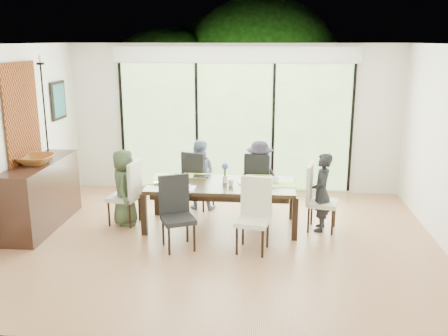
# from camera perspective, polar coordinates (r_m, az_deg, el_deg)

# --- Properties ---
(floor) EXTENTS (6.00, 5.00, 0.01)m
(floor) POSITION_cam_1_polar(r_m,az_deg,el_deg) (7.11, -0.18, -8.37)
(floor) COLOR brown
(floor) RESTS_ON ground
(ceiling) EXTENTS (6.00, 5.00, 0.01)m
(ceiling) POSITION_cam_1_polar(r_m,az_deg,el_deg) (6.56, -0.20, 14.03)
(ceiling) COLOR white
(ceiling) RESTS_ON wall_back
(wall_back) EXTENTS (6.00, 0.02, 2.70)m
(wall_back) POSITION_cam_1_polar(r_m,az_deg,el_deg) (9.17, 1.26, 5.64)
(wall_back) COLOR silver
(wall_back) RESTS_ON floor
(wall_front) EXTENTS (6.00, 0.02, 2.70)m
(wall_front) POSITION_cam_1_polar(r_m,az_deg,el_deg) (4.30, -3.28, -4.64)
(wall_front) COLOR silver
(wall_front) RESTS_ON floor
(wall_left) EXTENTS (0.02, 5.00, 2.70)m
(wall_left) POSITION_cam_1_polar(r_m,az_deg,el_deg) (7.59, -23.46, 2.59)
(wall_left) COLOR white
(wall_left) RESTS_ON floor
(glass_doors) EXTENTS (4.20, 0.02, 2.30)m
(glass_doors) POSITION_cam_1_polar(r_m,az_deg,el_deg) (9.15, 1.24, 4.68)
(glass_doors) COLOR #598C3F
(glass_doors) RESTS_ON wall_back
(blinds_header) EXTENTS (4.40, 0.06, 0.28)m
(blinds_header) POSITION_cam_1_polar(r_m,az_deg,el_deg) (9.01, 1.28, 12.84)
(blinds_header) COLOR white
(blinds_header) RESTS_ON wall_back
(mullion_a) EXTENTS (0.05, 0.04, 2.30)m
(mullion_a) POSITION_cam_1_polar(r_m,az_deg,el_deg) (9.51, -11.53, 4.76)
(mullion_a) COLOR black
(mullion_a) RESTS_ON wall_back
(mullion_b) EXTENTS (0.05, 0.04, 2.30)m
(mullion_b) POSITION_cam_1_polar(r_m,az_deg,el_deg) (9.21, -3.13, 4.72)
(mullion_b) COLOR black
(mullion_b) RESTS_ON wall_back
(mullion_c) EXTENTS (0.05, 0.04, 2.30)m
(mullion_c) POSITION_cam_1_polar(r_m,az_deg,el_deg) (9.12, 5.64, 4.58)
(mullion_c) COLOR black
(mullion_c) RESTS_ON wall_back
(mullion_d) EXTENTS (0.05, 0.04, 2.30)m
(mullion_d) POSITION_cam_1_polar(r_m,az_deg,el_deg) (9.24, 14.38, 4.32)
(mullion_d) COLOR black
(mullion_d) RESTS_ON wall_back
(deck) EXTENTS (6.00, 1.80, 0.10)m
(deck) POSITION_cam_1_polar(r_m,az_deg,el_deg) (10.33, 1.55, -1.29)
(deck) COLOR brown
(deck) RESTS_ON ground
(rail_top) EXTENTS (6.00, 0.08, 0.06)m
(rail_top) POSITION_cam_1_polar(r_m,az_deg,el_deg) (10.97, 1.84, 2.86)
(rail_top) COLOR #513822
(rail_top) RESTS_ON deck
(foliage_left) EXTENTS (3.20, 3.20, 3.20)m
(foliage_left) POSITION_cam_1_polar(r_m,az_deg,el_deg) (12.04, -6.51, 8.10)
(foliage_left) COLOR #14380F
(foliage_left) RESTS_ON ground
(foliage_mid) EXTENTS (4.00, 4.00, 4.00)m
(foliage_mid) POSITION_cam_1_polar(r_m,az_deg,el_deg) (12.37, 4.20, 9.99)
(foliage_mid) COLOR #14380F
(foliage_mid) RESTS_ON ground
(foliage_right) EXTENTS (2.80, 2.80, 2.80)m
(foliage_right) POSITION_cam_1_polar(r_m,az_deg,el_deg) (11.73, 12.96, 6.78)
(foliage_right) COLOR #14380F
(foliage_right) RESTS_ON ground
(foliage_far) EXTENTS (3.60, 3.60, 3.60)m
(foliage_far) POSITION_cam_1_polar(r_m,az_deg,el_deg) (13.13, -0.18, 9.50)
(foliage_far) COLOR #14380F
(foliage_far) RESTS_ON ground
(table_top) EXTENTS (2.17, 1.00, 0.05)m
(table_top) POSITION_cam_1_polar(r_m,az_deg,el_deg) (7.43, -0.31, -1.99)
(table_top) COLOR black
(table_top) RESTS_ON floor
(table_apron) EXTENTS (1.99, 0.81, 0.09)m
(table_apron) POSITION_cam_1_polar(r_m,az_deg,el_deg) (7.45, -0.31, -2.59)
(table_apron) COLOR black
(table_apron) RESTS_ON floor
(table_leg_fl) EXTENTS (0.08, 0.08, 0.62)m
(table_leg_fl) POSITION_cam_1_polar(r_m,az_deg,el_deg) (7.31, -9.13, -5.25)
(table_leg_fl) COLOR black
(table_leg_fl) RESTS_ON floor
(table_leg_fr) EXTENTS (0.08, 0.08, 0.62)m
(table_leg_fr) POSITION_cam_1_polar(r_m,az_deg,el_deg) (7.11, 8.10, -5.79)
(table_leg_fr) COLOR black
(table_leg_fr) RESTS_ON floor
(table_leg_bl) EXTENTS (0.08, 0.08, 0.62)m
(table_leg_bl) POSITION_cam_1_polar(r_m,az_deg,el_deg) (8.10, -7.66, -3.22)
(table_leg_bl) COLOR black
(table_leg_bl) RESTS_ON floor
(table_leg_br) EXTENTS (0.08, 0.08, 0.62)m
(table_leg_br) POSITION_cam_1_polar(r_m,az_deg,el_deg) (7.92, 7.80, -3.64)
(table_leg_br) COLOR black
(table_leg_br) RESTS_ON floor
(chair_left_end) EXTENTS (0.48, 0.48, 1.00)m
(chair_left_end) POSITION_cam_1_polar(r_m,az_deg,el_deg) (7.75, -11.43, -2.76)
(chair_left_end) COLOR silver
(chair_left_end) RESTS_ON floor
(chair_right_end) EXTENTS (0.49, 0.49, 1.00)m
(chair_right_end) POSITION_cam_1_polar(r_m,az_deg,el_deg) (7.49, 11.21, -3.37)
(chair_right_end) COLOR silver
(chair_right_end) RESTS_ON floor
(chair_far_left) EXTENTS (0.54, 0.54, 1.00)m
(chair_far_left) POSITION_cam_1_polar(r_m,az_deg,el_deg) (8.33, -2.84, -1.27)
(chair_far_left) COLOR black
(chair_far_left) RESTS_ON floor
(chair_far_right) EXTENTS (0.49, 0.49, 1.00)m
(chair_far_right) POSITION_cam_1_polar(r_m,az_deg,el_deg) (8.26, 4.05, -1.44)
(chair_far_right) COLOR black
(chair_far_right) RESTS_ON floor
(chair_near_left) EXTENTS (0.55, 0.55, 1.00)m
(chair_near_left) POSITION_cam_1_polar(r_m,az_deg,el_deg) (6.72, -5.28, -5.22)
(chair_near_left) COLOR black
(chair_near_left) RESTS_ON floor
(chair_near_right) EXTENTS (0.49, 0.49, 1.00)m
(chair_near_right) POSITION_cam_1_polar(r_m,az_deg,el_deg) (6.62, 3.30, -5.50)
(chair_near_right) COLOR silver
(chair_near_right) RESTS_ON floor
(person_left_end) EXTENTS (0.39, 0.58, 1.17)m
(person_left_end) POSITION_cam_1_polar(r_m,az_deg,el_deg) (7.72, -11.32, -2.16)
(person_left_end) COLOR #3A4A31
(person_left_end) RESTS_ON floor
(person_right_end) EXTENTS (0.43, 0.60, 1.17)m
(person_right_end) POSITION_cam_1_polar(r_m,az_deg,el_deg) (7.46, 11.09, -2.74)
(person_right_end) COLOR black
(person_right_end) RESTS_ON floor
(person_far_left) EXTENTS (0.57, 0.38, 1.17)m
(person_far_left) POSITION_cam_1_polar(r_m,az_deg,el_deg) (8.29, -2.87, -0.74)
(person_far_left) COLOR #7689AB
(person_far_left) RESTS_ON floor
(person_far_right) EXTENTS (0.57, 0.38, 1.17)m
(person_far_right) POSITION_cam_1_polar(r_m,az_deg,el_deg) (8.22, 4.05, -0.90)
(person_far_right) COLOR #252030
(person_far_right) RESTS_ON floor
(placemat_left) EXTENTS (0.40, 0.29, 0.01)m
(placemat_left) POSITION_cam_1_polar(r_m,az_deg,el_deg) (7.57, -7.50, -1.57)
(placemat_left) COLOR #83BD43
(placemat_left) RESTS_ON table_top
(placemat_right) EXTENTS (0.40, 0.29, 0.01)m
(placemat_right) POSITION_cam_1_polar(r_m,az_deg,el_deg) (7.39, 7.04, -1.94)
(placemat_right) COLOR #80BE43
(placemat_right) RESTS_ON table_top
(placemat_far_l) EXTENTS (0.40, 0.29, 0.01)m
(placemat_far_l) POSITION_cam_1_polar(r_m,az_deg,el_deg) (7.85, -3.31, -0.87)
(placemat_far_l) COLOR #A7BC43
(placemat_far_l) RESTS_ON table_top
(placemat_far_r) EXTENTS (0.40, 0.29, 0.01)m
(placemat_far_r) POSITION_cam_1_polar(r_m,az_deg,el_deg) (7.78, 4.00, -1.04)
(placemat_far_r) COLOR #87A139
(placemat_far_r) RESTS_ON table_top
(placemat_paper) EXTENTS (0.40, 0.29, 0.01)m
(placemat_paper) POSITION_cam_1_polar(r_m,az_deg,el_deg) (7.21, -4.90, -2.32)
(placemat_paper) COLOR white
(placemat_paper) RESTS_ON table_top
(tablet_far_l) EXTENTS (0.24, 0.16, 0.01)m
(tablet_far_l) POSITION_cam_1_polar(r_m,az_deg,el_deg) (7.79, -2.64, -0.93)
(tablet_far_l) COLOR black
(tablet_far_l) RESTS_ON table_top
(tablet_far_r) EXTENTS (0.22, 0.15, 0.01)m
(tablet_far_r) POSITION_cam_1_polar(r_m,az_deg,el_deg) (7.73, 3.62, -1.08)
(tablet_far_r) COLOR black
(tablet_far_r) RESTS_ON table_top
(papers) EXTENTS (0.27, 0.20, 0.00)m
(papers) POSITION_cam_1_polar(r_m,az_deg,el_deg) (7.34, 5.10, -2.01)
(papers) COLOR white
(papers) RESTS_ON table_top
(platter_base) EXTENTS (0.24, 0.24, 0.02)m
(platter_base) POSITION_cam_1_polar(r_m,az_deg,el_deg) (7.20, -4.90, -2.21)
(platter_base) COLOR white
(platter_base) RESTS_ON table_top
(platter_snacks) EXTENTS (0.18, 0.18, 0.01)m
(platter_snacks) POSITION_cam_1_polar(r_m,az_deg,el_deg) (7.20, -4.91, -2.09)
(platter_snacks) COLOR #CA5717
(platter_snacks) RESTS_ON table_top
(vase) EXTENTS (0.07, 0.07, 0.11)m
(vase) POSITION_cam_1_polar(r_m,az_deg,el_deg) (7.45, 0.10, -1.29)
(vase) COLOR silver
(vase) RESTS_ON table_top
(hyacinth_stems) EXTENTS (0.04, 0.04, 0.14)m
(hyacinth_stems) POSITION_cam_1_polar(r_m,az_deg,el_deg) (7.42, 0.10, -0.48)
(hyacinth_stems) COLOR #337226
(hyacinth_stems) RESTS_ON table_top
(hyacinth_blooms) EXTENTS (0.10, 0.10, 0.10)m
(hyacinth_blooms) POSITION_cam_1_polar(r_m,az_deg,el_deg) (7.40, 0.10, 0.19)
(hyacinth_blooms) COLOR #4851B5
(hyacinth_blooms) RESTS_ON table_top
(laptop) EXTENTS (0.34, 0.26, 0.02)m
(laptop) POSITION_cam_1_polar(r_m,az_deg,el_deg) (7.45, -6.91, -1.74)
(laptop) COLOR silver
(laptop) RESTS_ON table_top
(cup_a) EXTENTS (0.15, 0.15, 0.09)m
(cup_a) POSITION_cam_1_polar(r_m,az_deg,el_deg) (7.65, -5.44, -1.02)
(cup_a) COLOR white
(cup_a) RESTS_ON table_top
(cup_b) EXTENTS (0.10, 0.10, 0.08)m
(cup_b) POSITION_cam_1_polar(r_m,az_deg,el_deg) (7.30, 0.78, -1.72)
(cup_b) COLOR white
(cup_b) RESTS_ON table_top
(cup_c) EXTENTS (0.16, 0.16, 0.09)m
(cup_c) POSITION_cam_1_polar(r_m,az_deg,el_deg) (7.48, 5.88, -1.40)
(cup_c) COLOR white
(cup_c) RESTS_ON table_top
(book) EXTENTS (0.18, 0.23, 0.02)m
(book) POSITION_cam_1_polar(r_m,az_deg,el_deg) (7.45, 1.64, -1.67)
(book) COLOR white
(book) RESTS_ON table_top
(sideboard) EXTENTS (0.50, 1.78, 1.00)m
(sideboard) POSITION_cam_1_polar(r_m,az_deg,el_deg) (7.98, -20.12, -2.87)
(sideboard) COLOR black
(sideboard) RESTS_ON floor
(bowl) EXTENTS (0.53, 0.53, 0.13)m
(bowl) POSITION_cam_1_polar(r_m,az_deg,el_deg) (7.75, -20.79, 0.91)
(bowl) COLOR brown
(bowl) RESTS_ON sideboard
(candlestick_base) EXTENTS (0.11, 0.11, 0.04)m
(candlestick_base) POSITION_cam_1_polar(r_m,az_deg,el_deg) (8.15, -19.42, 1.36)
(candlestick_base) COLOR black
(candlestick_base) RESTS_ON sideboard
(candlestick_shaft) EXTENTS (0.03, 0.03, 1.39)m
(candlestick_shaft) POSITION_cam_1_polar(r_m,az_deg,el_deg) (8.03, -19.84, 6.23)
(candlestick_shaft) COLOR black
(candlestick_shaft) RESTS_ON sideboard
(candlestick_pan) EXTENTS (0.11, 0.11, 0.03)m
(candlestick_pan) POSITION_cam_1_polar(r_m,az_deg,el_deg) (7.97, -20.26, 11.13)
(candlestick_pan) COLOR black
(candlestick_pan) RESTS_ON sideboard
(candle) EXTENTS (0.04, 0.04, 0.11)m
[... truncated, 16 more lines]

